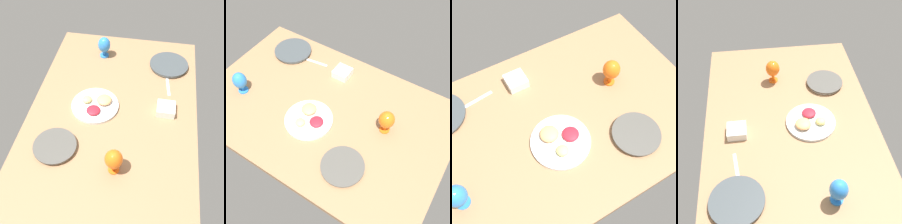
% 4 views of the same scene
% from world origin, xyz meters
% --- Properties ---
extents(ground_plane, '(1.60, 1.04, 0.04)m').
position_xyz_m(ground_plane, '(0.00, 0.00, -0.02)').
color(ground_plane, '#99704C').
extents(dinner_plate_left, '(0.28, 0.28, 0.03)m').
position_xyz_m(dinner_plate_left, '(-0.50, 0.33, 0.01)').
color(dinner_plate_left, silver).
rests_on(dinner_plate_left, ground_plane).
extents(dinner_plate_right, '(0.25, 0.25, 0.03)m').
position_xyz_m(dinner_plate_right, '(0.32, -0.28, 0.01)').
color(dinner_plate_right, silver).
rests_on(dinner_plate_right, ground_plane).
extents(fruit_platter, '(0.30, 0.30, 0.05)m').
position_xyz_m(fruit_platter, '(-0.03, -0.11, 0.02)').
color(fruit_platter, silver).
rests_on(fruit_platter, ground_plane).
extents(hurricane_glass_orange, '(0.09, 0.09, 0.16)m').
position_xyz_m(hurricane_glass_orange, '(0.40, 0.07, 0.10)').
color(hurricane_glass_orange, orange).
rests_on(hurricane_glass_orange, ground_plane).
extents(hurricane_glass_blue, '(0.09, 0.09, 0.16)m').
position_xyz_m(hurricane_glass_blue, '(-0.55, -0.16, 0.09)').
color(hurricane_glass_blue, '#2D7EDA').
rests_on(hurricane_glass_blue, ground_plane).
extents(square_bowl_white, '(0.11, 0.11, 0.05)m').
position_xyz_m(square_bowl_white, '(-0.06, 0.32, 0.03)').
color(square_bowl_white, white).
rests_on(square_bowl_white, ground_plane).
extents(fork_by_left_plate, '(0.18, 0.04, 0.01)m').
position_xyz_m(fork_by_left_plate, '(-0.29, 0.33, 0.00)').
color(fork_by_left_plate, silver).
rests_on(fork_by_left_plate, ground_plane).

